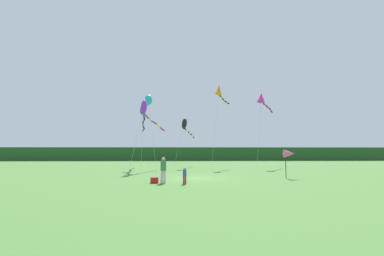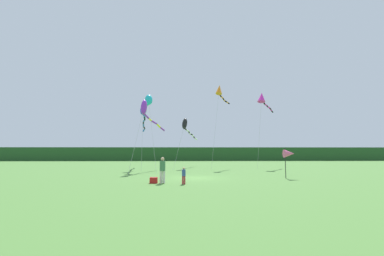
{
  "view_description": "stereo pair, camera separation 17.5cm",
  "coord_description": "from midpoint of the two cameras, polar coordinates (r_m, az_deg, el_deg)",
  "views": [
    {
      "loc": [
        -0.97,
        -22.25,
        2.2
      ],
      "look_at": [
        0.0,
        6.0,
        4.85
      ],
      "focal_mm": 24.14,
      "sensor_mm": 36.0,
      "label": 1
    },
    {
      "loc": [
        -0.8,
        -22.26,
        2.2
      ],
      "look_at": [
        0.0,
        6.0,
        4.85
      ],
      "focal_mm": 24.14,
      "sensor_mm": 36.0,
      "label": 2
    }
  ],
  "objects": [
    {
      "name": "person_adult",
      "position": [
        18.7,
        -6.27,
        -8.92
      ],
      "size": [
        0.4,
        0.4,
        1.83
      ],
      "color": "silver",
      "rests_on": "ground"
    },
    {
      "name": "distant_treeline",
      "position": [
        67.26,
        -0.87,
        -5.77
      ],
      "size": [
        108.0,
        2.6,
        3.44
      ],
      "primitive_type": "cube",
      "color": "#234C23",
      "rests_on": "ground"
    },
    {
      "name": "person_child",
      "position": [
        18.08,
        -1.56,
        -10.27
      ],
      "size": [
        0.26,
        0.26,
        1.16
      ],
      "color": "#B23338",
      "rests_on": "ground"
    },
    {
      "name": "kite_purple",
      "position": [
        29.99,
        -9.91,
        3.8
      ],
      "size": [
        2.92,
        8.86,
        8.2
      ],
      "color": "#B2B2B2",
      "rests_on": "ground"
    },
    {
      "name": "banner_flag_pole",
      "position": [
        23.6,
        20.85,
        -5.35
      ],
      "size": [
        0.9,
        0.7,
        2.53
      ],
      "color": "black",
      "rests_on": "ground"
    },
    {
      "name": "kite_orange",
      "position": [
        37.16,
        6.29,
        8.18
      ],
      "size": [
        3.61,
        6.53,
        11.82
      ],
      "color": "#B2B2B2",
      "rests_on": "ground"
    },
    {
      "name": "kite_blue",
      "position": [
        35.11,
        -10.58,
        2.92
      ],
      "size": [
        1.49,
        9.02,
        8.23
      ],
      "color": "#B2B2B2",
      "rests_on": "ground"
    },
    {
      "name": "cooler_box",
      "position": [
        18.88,
        -8.18,
        -11.36
      ],
      "size": [
        0.54,
        0.43,
        0.41
      ],
      "primitive_type": "cube",
      "color": "red",
      "rests_on": "ground"
    },
    {
      "name": "ground_plane",
      "position": [
        22.38,
        0.67,
        -10.99
      ],
      "size": [
        120.0,
        120.0,
        0.0
      ],
      "primitive_type": "plane",
      "color": "#477533"
    },
    {
      "name": "kite_magenta",
      "position": [
        38.83,
        15.38,
        6.33
      ],
      "size": [
        4.34,
        5.7,
        10.85
      ],
      "color": "#B2B2B2",
      "rests_on": "ground"
    },
    {
      "name": "kite_cyan",
      "position": [
        32.62,
        -9.48,
        5.8
      ],
      "size": [
        2.93,
        9.18,
        9.42
      ],
      "color": "#B2B2B2",
      "rests_on": "ground"
    },
    {
      "name": "kite_black",
      "position": [
        36.52,
        -1.11,
        0.31
      ],
      "size": [
        3.44,
        10.08,
        7.03
      ],
      "color": "#B2B2B2",
      "rests_on": "ground"
    }
  ]
}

